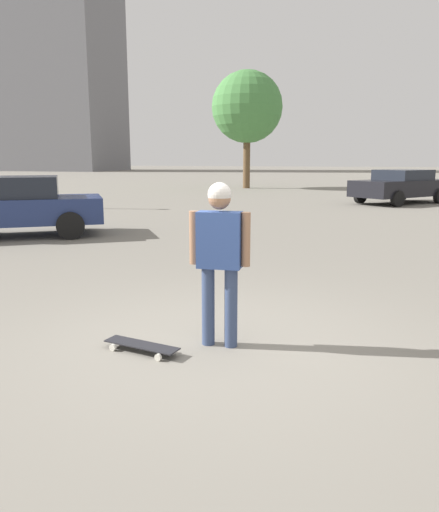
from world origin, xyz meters
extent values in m
plane|color=gray|center=(0.00, 0.00, 0.00)|extent=(220.00, 220.00, 0.00)
cylinder|color=#38476B|center=(0.12, 0.00, 0.41)|extent=(0.13, 0.13, 0.82)
cylinder|color=#38476B|center=(-0.12, 0.00, 0.41)|extent=(0.13, 0.13, 0.82)
cube|color=#334C8C|center=(0.00, 0.00, 1.10)|extent=(0.44, 0.22, 0.56)
cylinder|color=#9E7051|center=(0.26, 0.01, 1.12)|extent=(0.09, 0.09, 0.54)
cylinder|color=#9E7051|center=(-0.26, -0.01, 1.12)|extent=(0.09, 0.09, 0.54)
sphere|color=#9E7051|center=(0.00, 0.00, 1.51)|extent=(0.22, 0.22, 0.22)
sphere|color=silver|center=(0.00, 0.00, 1.55)|extent=(0.23, 0.23, 0.23)
cube|color=#232328|center=(0.70, 0.38, 0.08)|extent=(0.83, 0.36, 0.01)
cylinder|color=silver|center=(0.99, 0.43, 0.03)|extent=(0.07, 0.04, 0.07)
cylinder|color=silver|center=(0.95, 0.21, 0.03)|extent=(0.07, 0.04, 0.07)
cylinder|color=silver|center=(0.46, 0.55, 0.03)|extent=(0.07, 0.04, 0.07)
cylinder|color=silver|center=(0.41, 0.33, 0.03)|extent=(0.07, 0.04, 0.07)
cube|color=navy|center=(6.70, -5.76, 0.64)|extent=(4.42, 3.67, 0.62)
cube|color=#1E232D|center=(6.62, -5.81, 1.21)|extent=(2.41, 2.33, 0.51)
cylinder|color=black|center=(5.15, -5.67, 0.33)|extent=(0.66, 0.52, 0.66)
cylinder|color=black|center=(6.09, -7.18, 0.33)|extent=(0.66, 0.52, 0.66)
cube|color=black|center=(-3.20, -17.77, 0.65)|extent=(4.38, 4.56, 0.67)
cube|color=#1E232D|center=(-3.28, -17.86, 1.20)|extent=(2.60, 2.62, 0.43)
cylinder|color=black|center=(-2.98, -16.12, 0.32)|extent=(0.57, 0.60, 0.63)
cylinder|color=black|center=(-1.58, -17.38, 0.32)|extent=(0.57, 0.60, 0.63)
cylinder|color=black|center=(-3.43, -19.43, 0.32)|extent=(0.57, 0.60, 0.63)
cube|color=slate|center=(41.11, -64.38, 19.07)|extent=(15.03, 12.46, 38.13)
cylinder|color=brown|center=(5.34, -26.78, 1.73)|extent=(0.44, 0.44, 3.47)
sphere|color=#478442|center=(5.34, -26.78, 5.01)|extent=(4.41, 4.41, 4.41)
camera|label=1|loc=(-1.25, 4.72, 1.90)|focal=35.00mm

